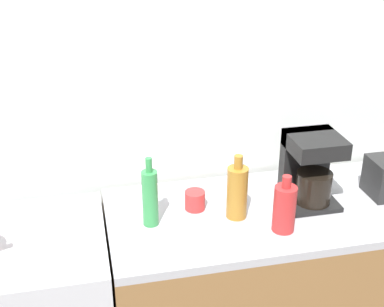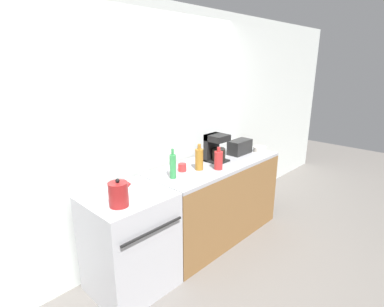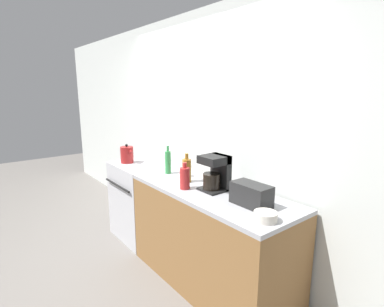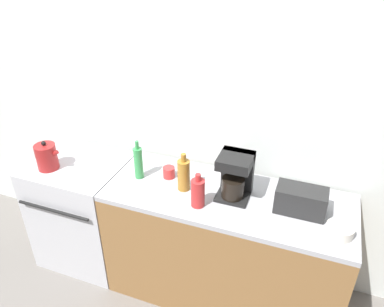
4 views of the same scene
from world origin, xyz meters
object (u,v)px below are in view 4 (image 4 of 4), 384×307
object	(u,v)px
toaster	(301,200)
bowl	(340,230)
stove	(85,210)
bottle_green	(138,162)
coffee_maker	(235,174)
bottle_red	(198,192)
cup_red	(169,172)
bottle_amber	(184,175)
kettle	(47,157)

from	to	relation	value
toaster	bowl	xyz separation A→B (m)	(0.25, -0.14, -0.05)
stove	bottle_green	world-z (taller)	bottle_green
stove	coffee_maker	world-z (taller)	coffee_maker
bottle_red	cup_red	xyz separation A→B (m)	(-0.31, 0.23, -0.06)
stove	bottle_amber	bearing A→B (deg)	-0.87
bottle_amber	bottle_green	xyz separation A→B (m)	(-0.35, 0.02, 0.01)
stove	cup_red	distance (m)	0.90
stove	kettle	distance (m)	0.59
bottle_red	bottle_green	xyz separation A→B (m)	(-0.51, 0.16, 0.02)
bottle_amber	bottle_green	world-z (taller)	bottle_green
stove	bowl	bearing A→B (deg)	-3.50
coffee_maker	bottle_green	world-z (taller)	coffee_maker
bottle_red	cup_red	world-z (taller)	bottle_red
kettle	bowl	xyz separation A→B (m)	(2.08, 0.01, -0.07)
bottle_red	bottle_green	world-z (taller)	bottle_green
toaster	bottle_red	distance (m)	0.65
toaster	bottle_amber	xyz separation A→B (m)	(-0.78, -0.03, 0.03)
stove	bottle_amber	world-z (taller)	bottle_amber
kettle	coffee_maker	world-z (taller)	coffee_maker
coffee_maker	cup_red	size ratio (longest dim) A/B	3.62
stove	toaster	distance (m)	1.76
bottle_green	toaster	bearing A→B (deg)	0.64
toaster	bottle_red	size ratio (longest dim) A/B	1.30
toaster	bottle_amber	distance (m)	0.78
kettle	cup_red	bearing A→B (deg)	13.06
toaster	cup_red	distance (m)	0.94
kettle	bottle_amber	distance (m)	1.06
kettle	coffee_maker	size ratio (longest dim) A/B	0.73
toaster	bowl	distance (m)	0.29
cup_red	bowl	xyz separation A→B (m)	(1.18, -0.20, -0.01)
coffee_maker	bottle_red	xyz separation A→B (m)	(-0.19, -0.20, -0.06)
bottle_red	cup_red	distance (m)	0.39
bottle_amber	cup_red	size ratio (longest dim) A/B	3.22
bottle_red	kettle	bearing A→B (deg)	178.80
kettle	toaster	bearing A→B (deg)	4.51
bowl	kettle	bearing A→B (deg)	-179.78
stove	cup_red	world-z (taller)	cup_red
kettle	cup_red	world-z (taller)	kettle
bottle_red	toaster	bearing A→B (deg)	15.14
coffee_maker	stove	bearing A→B (deg)	-177.79
bottle_green	stove	bearing A→B (deg)	-179.36
kettle	bottle_green	xyz separation A→B (m)	(0.70, 0.13, 0.02)
bottle_amber	toaster	bearing A→B (deg)	2.38
kettle	coffee_maker	xyz separation A→B (m)	(1.40, 0.17, 0.06)
bottle_red	bottle_green	distance (m)	0.53
stove	kettle	size ratio (longest dim) A/B	4.04
stove	coffee_maker	xyz separation A→B (m)	(1.24, 0.05, 0.62)
toaster	cup_red	world-z (taller)	toaster
kettle	toaster	distance (m)	1.84
kettle	bottle_red	size ratio (longest dim) A/B	0.95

